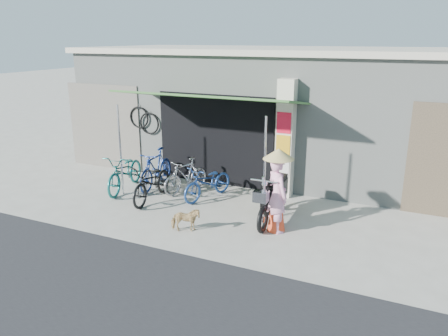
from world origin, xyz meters
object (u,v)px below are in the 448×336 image
at_px(bike_black, 152,182).
at_px(moped, 274,197).
at_px(bike_blue, 156,169).
at_px(bike_silver, 186,175).
at_px(street_dog, 185,220).
at_px(nun, 277,191).
at_px(bike_navy, 208,182).
at_px(bike_teal, 125,172).

height_order(bike_black, moped, moped).
distance_m(bike_blue, bike_silver, 0.92).
height_order(street_dog, nun, nun).
relative_size(moped, nun, 1.13).
distance_m(bike_blue, bike_black, 0.98).
bearing_deg(bike_silver, bike_black, -98.81).
relative_size(bike_navy, street_dog, 2.66).
relative_size(bike_blue, street_dog, 2.84).
distance_m(bike_black, nun, 3.45).
bearing_deg(moped, nun, -67.53).
relative_size(bike_teal, bike_silver, 1.29).
xyz_separation_m(bike_teal, bike_black, (1.09, -0.35, -0.03)).
bearing_deg(bike_blue, bike_navy, -10.71).
bearing_deg(nun, bike_silver, 18.52).
bearing_deg(street_dog, bike_silver, 3.02).
relative_size(bike_teal, bike_black, 1.06).
bearing_deg(bike_silver, moped, 2.10).
distance_m(bike_teal, street_dog, 3.21).
height_order(bike_teal, nun, nun).
xyz_separation_m(bike_navy, street_dog, (0.45, -1.98, -0.17)).
bearing_deg(bike_silver, bike_blue, -159.84).
relative_size(bike_navy, nun, 0.91).
distance_m(bike_blue, bike_navy, 1.68).
relative_size(bike_silver, nun, 0.84).
xyz_separation_m(bike_black, nun, (3.40, -0.44, 0.41)).
height_order(bike_teal, bike_blue, bike_blue).
relative_size(bike_black, street_dog, 2.96).
height_order(bike_blue, street_dog, bike_blue).
xyz_separation_m(bike_blue, nun, (3.85, -1.31, 0.36)).
xyz_separation_m(bike_silver, street_dog, (1.21, -2.18, -0.19)).
bearing_deg(bike_teal, street_dog, -42.16).
distance_m(moped, nun, 0.71).
relative_size(bike_teal, bike_blue, 1.11).
xyz_separation_m(bike_teal, bike_navy, (2.30, 0.35, -0.08)).
height_order(bike_silver, nun, nun).
height_order(moped, nun, nun).
height_order(bike_teal, bike_silver, bike_teal).
relative_size(bike_black, moped, 0.90).
distance_m(bike_teal, bike_silver, 1.64).
bearing_deg(bike_navy, street_dog, -60.35).
distance_m(bike_silver, moped, 2.80).
distance_m(street_dog, moped, 2.06).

